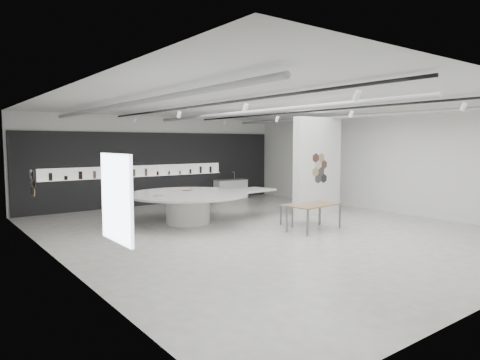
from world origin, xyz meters
TOP-DOWN VIEW (x-y plane):
  - room at (-0.09, -0.00)m, footprint 12.02×14.02m
  - back_wall_display at (-0.08, 6.93)m, footprint 11.80×0.27m
  - partition_column at (3.50, 1.00)m, footprint 2.20×0.38m
  - display_island at (-1.27, 2.22)m, footprint 5.38×4.36m
  - sample_table_wood at (1.12, -1.08)m, footprint 1.80×1.04m
  - sample_table_stone at (1.52, -0.13)m, footprint 1.32×0.71m
  - kitchen_counter at (3.48, 6.51)m, footprint 1.65×0.75m

SIDE VIEW (x-z plane):
  - kitchen_counter at x=3.48m, z-range -0.18..1.09m
  - sample_table_stone at x=1.52m, z-range 0.27..0.94m
  - display_island at x=-1.27m, z-range 0.15..1.17m
  - sample_table_wood at x=1.12m, z-range 0.34..1.15m
  - back_wall_display at x=-0.08m, z-range -0.01..3.09m
  - partition_column at x=3.50m, z-range 0.00..3.60m
  - room at x=-0.09m, z-range 0.16..3.98m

